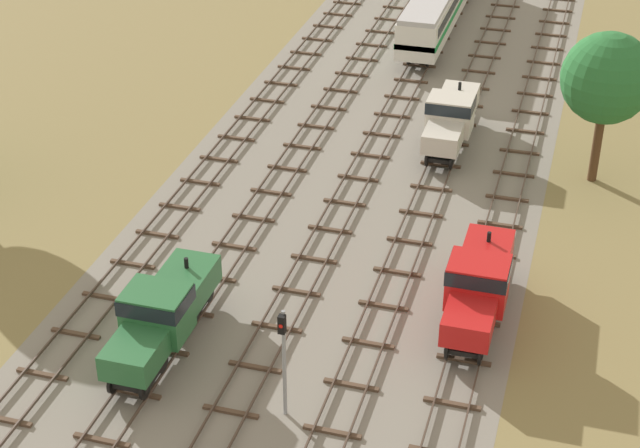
{
  "coord_description": "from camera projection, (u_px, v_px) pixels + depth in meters",
  "views": [
    {
      "loc": [
        12.32,
        8.08,
        27.91
      ],
      "look_at": [
        0.0,
        50.6,
        1.5
      ],
      "focal_mm": 57.08,
      "sensor_mm": 36.0,
      "label": 1
    }
  ],
  "objects": [
    {
      "name": "shunter_loco_centre_mid",
      "position": [
        451.0,
        115.0,
        61.61
      ],
      "size": [
        2.74,
        8.46,
        3.1
      ],
      "color": "beige",
      "rests_on": "ground"
    },
    {
      "name": "track_left",
      "position": [
        279.0,
        179.0,
        58.56
      ],
      "size": [
        2.4,
        126.0,
        0.29
      ],
      "color": "#47382D",
      "rests_on": "ground"
    },
    {
      "name": "shunter_loco_left_nearest",
      "position": [
        162.0,
        312.0,
        44.15
      ],
      "size": [
        2.74,
        8.46,
        3.1
      ],
      "color": "#286638",
      "rests_on": "ground"
    },
    {
      "name": "track_centre",
      "position": [
        426.0,
        199.0,
        56.5
      ],
      "size": [
        2.4,
        126.0,
        0.29
      ],
      "color": "#47382D",
      "rests_on": "ground"
    },
    {
      "name": "ballast_bed",
      "position": [
        347.0,
        199.0,
        56.77
      ],
      "size": [
        21.21,
        176.0,
        0.01
      ],
      "primitive_type": "cube",
      "color": "gray",
      "rests_on": "ground"
    },
    {
      "name": "track_centre_left",
      "position": [
        351.0,
        189.0,
        57.53
      ],
      "size": [
        2.4,
        126.0,
        0.29
      ],
      "color": "#47382D",
      "rests_on": "ground"
    },
    {
      "name": "signal_post_nearest",
      "position": [
        284.0,
        351.0,
        39.77
      ],
      "size": [
        0.28,
        0.47,
        5.14
      ],
      "color": "gray",
      "rests_on": "ground"
    },
    {
      "name": "track_centre_right",
      "position": [
        504.0,
        210.0,
        55.47
      ],
      "size": [
        2.4,
        126.0,
        0.29
      ],
      "color": "#47382D",
      "rests_on": "ground"
    },
    {
      "name": "shunter_loco_centre_right_near",
      "position": [
        479.0,
        283.0,
        46.1
      ],
      "size": [
        2.74,
        8.46,
        3.1
      ],
      "color": "red",
      "rests_on": "ground"
    },
    {
      "name": "ground_plane",
      "position": [
        347.0,
        200.0,
        56.78
      ],
      "size": [
        480.0,
        480.0,
        0.0
      ],
      "primitive_type": "plane",
      "color": "olive"
    },
    {
      "name": "lineside_tree_1",
      "position": [
        607.0,
        79.0,
        55.57
      ],
      "size": [
        5.11,
        5.11,
        8.87
      ],
      "color": "#4C331E",
      "rests_on": "ground"
    },
    {
      "name": "track_far_left",
      "position": [
        210.0,
        169.0,
        59.59
      ],
      "size": [
        2.4,
        126.0,
        0.29
      ],
      "color": "#47382D",
      "rests_on": "ground"
    }
  ]
}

